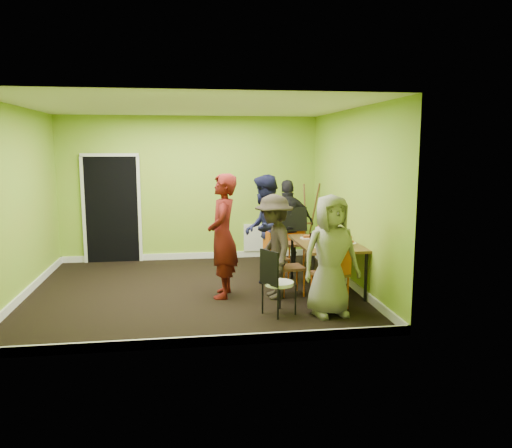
{
  "coord_description": "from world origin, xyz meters",
  "views": [
    {
      "loc": [
        -0.12,
        -7.57,
        2.21
      ],
      "look_at": [
        0.98,
        0.0,
        1.02
      ],
      "focal_mm": 35.0,
      "sensor_mm": 36.0,
      "label": 1
    }
  ],
  "objects_px": {
    "chair_left_far": "(273,254)",
    "blue_bottle": "(348,239)",
    "chair_left_near": "(286,262)",
    "chair_back_end": "(294,226)",
    "easel": "(303,222)",
    "person_back_end": "(288,224)",
    "person_standing": "(223,236)",
    "chair_front_end": "(334,268)",
    "chair_bentwood": "(276,279)",
    "thermos": "(319,235)",
    "person_left_near": "(274,247)",
    "person_left_far": "(264,228)",
    "person_front_end": "(331,255)",
    "orange_bottle": "(319,238)",
    "dining_table": "(326,246)"
  },
  "relations": [
    {
      "from": "chair_left_far",
      "to": "blue_bottle",
      "type": "distance_m",
      "value": 1.35
    },
    {
      "from": "chair_left_near",
      "to": "chair_back_end",
      "type": "bearing_deg",
      "value": 156.54
    },
    {
      "from": "easel",
      "to": "person_back_end",
      "type": "relative_size",
      "value": 0.94
    },
    {
      "from": "chair_left_near",
      "to": "person_standing",
      "type": "bearing_deg",
      "value": -100.68
    },
    {
      "from": "chair_front_end",
      "to": "chair_bentwood",
      "type": "bearing_deg",
      "value": 172.11
    },
    {
      "from": "easel",
      "to": "thermos",
      "type": "bearing_deg",
      "value": -96.9
    },
    {
      "from": "person_standing",
      "to": "person_back_end",
      "type": "relative_size",
      "value": 1.13
    },
    {
      "from": "chair_left_far",
      "to": "person_standing",
      "type": "height_order",
      "value": "person_standing"
    },
    {
      "from": "chair_back_end",
      "to": "person_left_near",
      "type": "height_order",
      "value": "person_left_near"
    },
    {
      "from": "chair_bentwood",
      "to": "person_left_far",
      "type": "height_order",
      "value": "person_left_far"
    },
    {
      "from": "chair_bentwood",
      "to": "person_front_end",
      "type": "xyz_separation_m",
      "value": [
        0.72,
        -0.08,
        0.31
      ]
    },
    {
      "from": "chair_left_near",
      "to": "person_back_end",
      "type": "distance_m",
      "value": 1.85
    },
    {
      "from": "chair_left_far",
      "to": "thermos",
      "type": "distance_m",
      "value": 0.88
    },
    {
      "from": "chair_left_near",
      "to": "easel",
      "type": "xyz_separation_m",
      "value": [
        0.83,
        2.34,
        0.24
      ]
    },
    {
      "from": "orange_bottle",
      "to": "blue_bottle",
      "type": "bearing_deg",
      "value": -56.41
    },
    {
      "from": "orange_bottle",
      "to": "person_left_far",
      "type": "distance_m",
      "value": 0.94
    },
    {
      "from": "chair_front_end",
      "to": "person_left_far",
      "type": "xyz_separation_m",
      "value": [
        -0.7,
        1.59,
        0.31
      ]
    },
    {
      "from": "chair_front_end",
      "to": "person_left_near",
      "type": "bearing_deg",
      "value": 120.44
    },
    {
      "from": "easel",
      "to": "blue_bottle",
      "type": "height_order",
      "value": "easel"
    },
    {
      "from": "dining_table",
      "to": "person_left_near",
      "type": "bearing_deg",
      "value": -160.43
    },
    {
      "from": "thermos",
      "to": "person_left_near",
      "type": "xyz_separation_m",
      "value": [
        -0.78,
        -0.36,
        -0.09
      ]
    },
    {
      "from": "thermos",
      "to": "person_left_near",
      "type": "height_order",
      "value": "person_left_near"
    },
    {
      "from": "person_standing",
      "to": "chair_bentwood",
      "type": "bearing_deg",
      "value": 42.19
    },
    {
      "from": "chair_left_near",
      "to": "chair_bentwood",
      "type": "distance_m",
      "value": 0.94
    },
    {
      "from": "dining_table",
      "to": "chair_back_end",
      "type": "bearing_deg",
      "value": 97.48
    },
    {
      "from": "chair_back_end",
      "to": "orange_bottle",
      "type": "bearing_deg",
      "value": 91.94
    },
    {
      "from": "thermos",
      "to": "person_left_far",
      "type": "distance_m",
      "value": 0.97
    },
    {
      "from": "orange_bottle",
      "to": "person_back_end",
      "type": "distance_m",
      "value": 1.46
    },
    {
      "from": "blue_bottle",
      "to": "person_back_end",
      "type": "xyz_separation_m",
      "value": [
        -0.5,
        1.92,
        -0.05
      ]
    },
    {
      "from": "thermos",
      "to": "blue_bottle",
      "type": "xyz_separation_m",
      "value": [
        0.33,
        -0.4,
        -0.01
      ]
    },
    {
      "from": "chair_left_far",
      "to": "person_left_far",
      "type": "height_order",
      "value": "person_left_far"
    },
    {
      "from": "thermos",
      "to": "person_standing",
      "type": "bearing_deg",
      "value": -172.59
    },
    {
      "from": "chair_front_end",
      "to": "blue_bottle",
      "type": "height_order",
      "value": "chair_front_end"
    },
    {
      "from": "chair_back_end",
      "to": "person_standing",
      "type": "distance_m",
      "value": 2.14
    },
    {
      "from": "thermos",
      "to": "person_back_end",
      "type": "xyz_separation_m",
      "value": [
        -0.18,
        1.52,
        -0.05
      ]
    },
    {
      "from": "person_standing",
      "to": "person_front_end",
      "type": "distance_m",
      "value": 1.69
    },
    {
      "from": "person_standing",
      "to": "person_back_end",
      "type": "xyz_separation_m",
      "value": [
        1.34,
        1.71,
        -0.11
      ]
    },
    {
      "from": "thermos",
      "to": "person_back_end",
      "type": "distance_m",
      "value": 1.53
    },
    {
      "from": "chair_left_near",
      "to": "person_left_near",
      "type": "bearing_deg",
      "value": -69.87
    },
    {
      "from": "chair_back_end",
      "to": "easel",
      "type": "relative_size",
      "value": 0.73
    },
    {
      "from": "person_left_far",
      "to": "person_back_end",
      "type": "height_order",
      "value": "person_left_far"
    },
    {
      "from": "person_standing",
      "to": "person_back_end",
      "type": "height_order",
      "value": "person_standing"
    },
    {
      "from": "orange_bottle",
      "to": "person_left_near",
      "type": "distance_m",
      "value": 0.9
    },
    {
      "from": "easel",
      "to": "person_left_far",
      "type": "bearing_deg",
      "value": -124.47
    },
    {
      "from": "chair_bentwood",
      "to": "person_left_near",
      "type": "distance_m",
      "value": 0.84
    },
    {
      "from": "person_standing",
      "to": "person_front_end",
      "type": "bearing_deg",
      "value": 61.51
    },
    {
      "from": "blue_bottle",
      "to": "person_left_near",
      "type": "relative_size",
      "value": 0.13
    },
    {
      "from": "easel",
      "to": "orange_bottle",
      "type": "bearing_deg",
      "value": -96.85
    },
    {
      "from": "chair_left_near",
      "to": "person_front_end",
      "type": "bearing_deg",
      "value": 15.61
    },
    {
      "from": "blue_bottle",
      "to": "person_left_far",
      "type": "relative_size",
      "value": 0.12
    }
  ]
}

